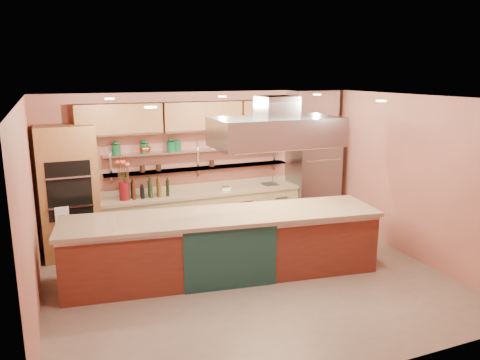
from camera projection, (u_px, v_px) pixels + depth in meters
name	position (u px, v px, depth m)	size (l,w,h in m)	color
floor	(251.00, 283.00, 7.20)	(6.00, 5.00, 0.02)	gray
ceiling	(252.00, 98.00, 6.57)	(6.00, 5.00, 0.02)	black
wall_back	(200.00, 164.00, 9.14)	(6.00, 0.04, 2.80)	#BB6B58
wall_front	(353.00, 254.00, 4.63)	(6.00, 0.04, 2.80)	#BB6B58
wall_left	(29.00, 218.00, 5.77)	(0.04, 5.00, 2.80)	#BB6B58
wall_right	(412.00, 177.00, 8.00)	(0.04, 5.00, 2.80)	#BB6B58
oven_stack	(69.00, 192.00, 8.00)	(0.95, 0.64, 2.30)	#996437
refrigerator	(313.00, 176.00, 9.76)	(0.95, 0.72, 2.10)	gray
back_counter	(203.00, 215.00, 9.06)	(3.84, 0.64, 0.93)	#9F8A5F
wall_shelf_lower	(200.00, 168.00, 9.01)	(3.60, 0.26, 0.03)	#ACAFB3
wall_shelf_upper	(199.00, 150.00, 8.94)	(3.60, 0.26, 0.03)	#ACAFB3
upper_cabinets	(202.00, 116.00, 8.76)	(4.60, 0.36, 0.55)	#996437
range_hood	(276.00, 132.00, 7.30)	(2.00, 1.00, 0.45)	#ACAFB3
ceiling_downlights	(246.00, 100.00, 6.76)	(4.00, 2.80, 0.02)	#FFE5A5
island	(223.00, 245.00, 7.36)	(4.82, 1.05, 1.01)	maroon
flower_vase	(124.00, 191.00, 8.33)	(0.18, 0.18, 0.32)	maroon
oil_bottle_cluster	(146.00, 190.00, 8.47)	(0.89, 0.25, 0.28)	black
kitchen_scale	(225.00, 187.00, 9.07)	(0.17, 0.12, 0.09)	white
bar_faucet	(272.00, 179.00, 9.54)	(0.03, 0.03, 0.21)	white
copper_kettle	(145.00, 149.00, 8.53)	(0.19, 0.19, 0.15)	#BD582B
green_canister	(177.00, 146.00, 8.75)	(0.16, 0.16, 0.20)	#0F4929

